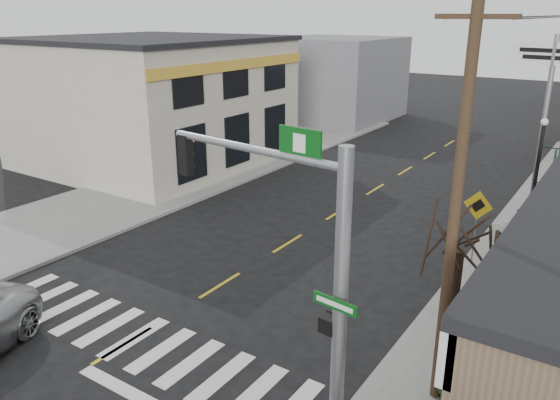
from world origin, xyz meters
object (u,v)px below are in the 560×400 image
Objects in this scene: lamp_post at (538,177)px; fire_hydrant at (507,287)px; dance_center_sign at (550,81)px; utility_pole_near at (455,210)px; guide_sign at (516,267)px; bare_tree at (463,226)px; traffic_signal_pole at (307,261)px.

fire_hydrant is at bearing -87.51° from lamp_post.
dance_center_sign is 14.80m from utility_pole_near.
lamp_post is at bearing 90.33° from utility_pole_near.
bare_tree is (-0.67, -3.47, 2.19)m from guide_sign.
utility_pole_near reaches higher than dance_center_sign.
fire_hydrant is (2.38, 7.83, -3.34)m from traffic_signal_pole.
fire_hydrant is at bearing 87.94° from utility_pole_near.
traffic_signal_pole reaches higher than bare_tree.
fire_hydrant is at bearing 86.29° from bare_tree.
traffic_signal_pole is 3.62m from bare_tree.
dance_center_sign is at bearing 93.72° from utility_pole_near.
bare_tree is (-0.16, -8.83, 1.08)m from lamp_post.
lamp_post is 8.90m from bare_tree.
bare_tree is (2.06, 2.97, 0.19)m from traffic_signal_pole.
utility_pole_near is (-0.02, -0.66, 0.55)m from bare_tree.
bare_tree is 0.57× the size of utility_pole_near.
bare_tree reaches higher than fire_hydrant.
utility_pole_near is at bearing -77.75° from dance_center_sign.
guide_sign is at bearing -84.25° from lamp_post.
utility_pole_near is at bearing -90.84° from lamp_post.
guide_sign is 5.50m from lamp_post.
guide_sign is 4.16m from bare_tree.
lamp_post is at bearing 88.96° from bare_tree.
traffic_signal_pole is 12.04m from lamp_post.
fire_hydrant is (-0.36, 1.39, -1.35)m from guide_sign.
guide_sign is 1.97m from fire_hydrant.
fire_hydrant is 0.09× the size of dance_center_sign.
traffic_signal_pole reaches higher than fire_hydrant.
traffic_signal_pole is 3.17m from utility_pole_near.
dance_center_sign is at bearing 98.61° from lamp_post.
utility_pole_near is (-0.34, -5.52, 4.08)m from fire_hydrant.
bare_tree is at bearing -90.77° from lamp_post.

